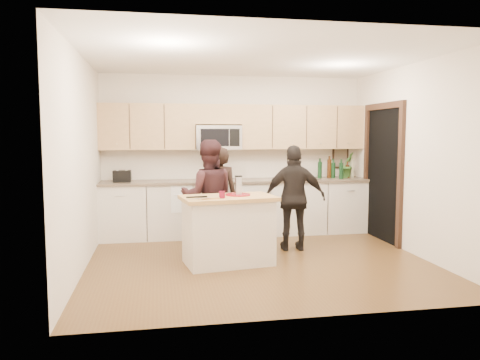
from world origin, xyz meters
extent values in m
plane|color=#53391C|center=(0.00, 0.00, 0.00)|extent=(4.50, 4.50, 0.00)
cube|color=beige|center=(0.00, 2.00, 1.35)|extent=(4.50, 0.02, 2.70)
cube|color=beige|center=(0.00, -2.00, 1.35)|extent=(4.50, 0.02, 2.70)
cube|color=beige|center=(-2.25, 0.00, 1.35)|extent=(0.02, 4.00, 2.70)
cube|color=beige|center=(2.25, 0.00, 1.35)|extent=(0.02, 4.00, 2.70)
cube|color=white|center=(0.00, 0.00, 2.70)|extent=(4.50, 4.00, 0.02)
cube|color=beige|center=(0.00, 1.69, 0.45)|extent=(4.50, 0.62, 0.90)
cube|color=#74614D|center=(0.00, 1.68, 0.92)|extent=(4.50, 0.66, 0.04)
cube|color=tan|center=(-1.48, 1.83, 1.83)|extent=(1.55, 0.33, 0.75)
cube|color=tan|center=(1.17, 1.83, 1.83)|extent=(2.17, 0.33, 0.75)
cube|color=tan|center=(-0.31, 1.83, 2.04)|extent=(0.78, 0.33, 0.33)
cube|color=silver|center=(-0.31, 1.80, 1.65)|extent=(0.76, 0.40, 0.40)
cube|color=black|center=(-0.39, 1.60, 1.65)|extent=(0.47, 0.01, 0.29)
cube|color=black|center=(-0.06, 1.60, 1.65)|extent=(0.17, 0.01, 0.29)
cube|color=black|center=(2.24, 0.90, 1.05)|extent=(0.02, 1.05, 2.10)
cube|color=black|center=(2.22, 0.33, 1.05)|extent=(0.06, 0.10, 2.10)
cube|color=black|center=(2.22, 1.48, 1.05)|extent=(0.06, 0.10, 2.10)
cube|color=black|center=(2.22, 0.90, 2.15)|extent=(0.06, 1.25, 0.10)
cube|color=black|center=(1.95, 1.99, 1.28)|extent=(0.30, 0.03, 0.38)
cube|color=tan|center=(1.95, 1.97, 1.28)|extent=(0.24, 0.00, 0.32)
cube|color=white|center=(-0.95, 1.38, 0.70)|extent=(0.34, 0.01, 0.48)
cube|color=white|center=(-0.95, 1.67, 0.94)|extent=(0.34, 0.60, 0.01)
cube|color=beige|center=(-0.42, -0.06, 0.42)|extent=(1.19, 0.80, 0.85)
cube|color=tan|center=(-0.42, -0.06, 0.88)|extent=(1.29, 0.87, 0.05)
cylinder|color=maroon|center=(-0.28, 0.01, 0.91)|extent=(0.33, 0.33, 0.02)
cube|color=silver|center=(-0.27, 0.00, 1.03)|extent=(0.07, 0.06, 0.23)
cube|color=black|center=(-0.27, 0.00, 1.15)|extent=(0.09, 0.07, 0.02)
cylinder|color=maroon|center=(-0.53, -0.24, 0.95)|extent=(0.08, 0.08, 0.09)
cube|color=tan|center=(-0.69, -0.26, 0.91)|extent=(0.25, 0.20, 0.02)
cube|color=black|center=(-0.85, -0.27, 0.93)|extent=(0.27, 0.07, 0.02)
cube|color=silver|center=(-0.79, -0.35, 0.92)|extent=(0.19, 0.05, 0.01)
cube|color=black|center=(-1.88, 1.67, 1.03)|extent=(0.28, 0.22, 0.19)
cube|color=silver|center=(-1.95, 1.67, 1.13)|extent=(0.03, 0.15, 0.00)
cube|color=silver|center=(-1.81, 1.67, 1.13)|extent=(0.03, 0.15, 0.00)
cylinder|color=black|center=(1.46, 1.69, 1.11)|extent=(0.07, 0.07, 0.35)
cylinder|color=#351B09|center=(1.64, 1.72, 1.13)|extent=(0.08, 0.08, 0.39)
cylinder|color=#B4B28D|center=(1.68, 1.72, 1.09)|extent=(0.06, 0.06, 0.30)
cylinder|color=black|center=(1.71, 1.70, 1.11)|extent=(0.08, 0.08, 0.33)
cylinder|color=#351B09|center=(1.96, 1.68, 1.09)|extent=(0.07, 0.07, 0.29)
cylinder|color=#B4B28D|center=(2.08, 1.76, 1.12)|extent=(0.08, 0.08, 0.37)
cylinder|color=black|center=(1.78, 1.52, 1.11)|extent=(0.07, 0.07, 0.34)
imported|color=#366A2A|center=(1.97, 1.72, 1.17)|extent=(0.31, 0.28, 0.46)
imported|color=black|center=(-0.38, 1.11, 0.76)|extent=(0.56, 0.37, 1.51)
imported|color=black|center=(-0.61, 0.63, 0.81)|extent=(0.83, 0.67, 1.63)
imported|color=black|center=(0.65, 0.50, 0.77)|extent=(0.95, 0.49, 1.55)
camera|label=1|loc=(-1.33, -6.04, 1.71)|focal=35.00mm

